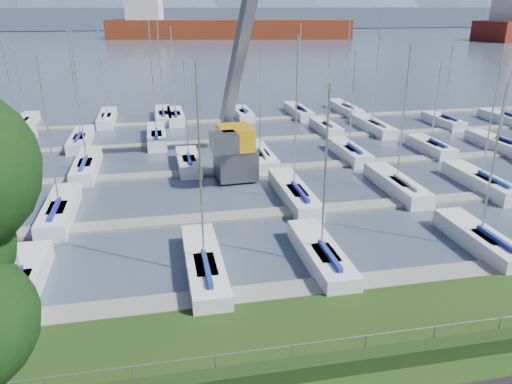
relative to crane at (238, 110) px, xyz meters
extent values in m
cube|color=#414D5F|center=(-1.14, 234.86, -5.73)|extent=(800.00, 540.00, 0.20)
cube|color=black|center=(-1.14, -25.54, -4.98)|extent=(80.00, 0.70, 0.70)
cylinder|color=#93969B|center=(-1.14, -25.14, -4.13)|extent=(80.00, 0.04, 0.04)
cube|color=#49566B|center=(-1.14, 304.86, 0.67)|extent=(900.00, 80.00, 12.00)
cube|color=gray|center=(-1.14, -19.14, -5.55)|extent=(90.00, 1.60, 0.25)
cube|color=slate|center=(-1.14, -9.14, -5.55)|extent=(90.00, 1.60, 0.25)
cube|color=slate|center=(-1.14, 0.86, -5.55)|extent=(90.00, 1.60, 0.25)
cube|color=slate|center=(-1.14, 10.86, -5.55)|extent=(90.00, 1.60, 0.25)
cube|color=slate|center=(-1.14, 20.86, -5.55)|extent=(90.00, 1.60, 0.25)
cube|color=#56585E|center=(-0.46, -1.23, -4.13)|extent=(3.40, 3.40, 2.60)
cube|color=orange|center=(-0.46, -1.23, -2.03)|extent=(2.82, 3.56, 1.80)
cube|color=#505257|center=(1.34, 3.27, 6.97)|extent=(3.64, 11.13, 19.89)
cube|color=#55585C|center=(-1.66, -3.23, -1.83)|extent=(2.14, 2.33, 1.40)
cube|color=maroon|center=(27.55, 184.63, -2.83)|extent=(105.32, 35.59, 10.00)
cube|color=silver|center=(-8.23, 190.88, 4.67)|extent=(16.20, 16.20, 12.00)
camera|label=1|loc=(-6.68, -40.37, 8.12)|focal=35.00mm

